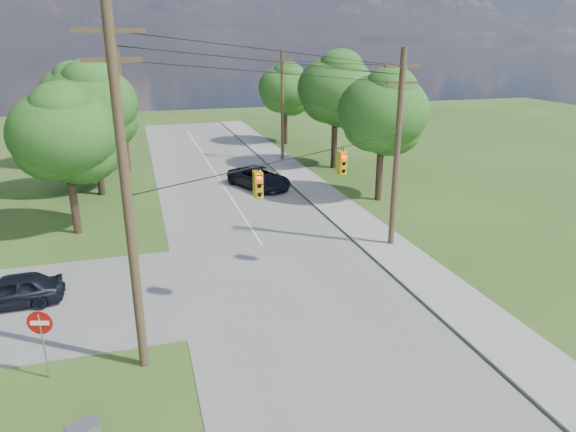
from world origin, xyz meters
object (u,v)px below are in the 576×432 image
object	(u,v)px
pole_north_e	(282,106)
car_main_north	(259,178)
pole_sw	(127,195)
do_not_enter_sign	(41,330)
pole_north_w	(124,111)
car_cross_dark	(11,291)
pole_ne	(397,148)

from	to	relation	value
pole_north_e	car_main_north	world-z (taller)	pole_north_e
pole_north_e	pole_sw	bearing A→B (deg)	-114.52
pole_north_e	do_not_enter_sign	world-z (taller)	pole_north_e
pole_north_w	do_not_enter_sign	distance (m)	29.76
pole_sw	car_cross_dark	bearing A→B (deg)	131.80
car_main_north	do_not_enter_sign	bearing A→B (deg)	-143.87
pole_north_e	do_not_enter_sign	bearing A→B (deg)	-119.44
car_cross_dark	car_main_north	bearing A→B (deg)	134.37
pole_north_w	car_main_north	world-z (taller)	pole_north_w
do_not_enter_sign	pole_ne	bearing A→B (deg)	39.30
pole_sw	car_main_north	world-z (taller)	pole_sw
pole_ne	car_main_north	distance (m)	14.80
car_main_north	pole_ne	bearing A→B (deg)	-95.39
do_not_enter_sign	pole_north_e	bearing A→B (deg)	75.71
car_main_north	car_cross_dark	bearing A→B (deg)	-157.04
pole_sw	car_main_north	size ratio (longest dim) A/B	2.11
pole_ne	pole_north_e	distance (m)	22.00
pole_north_e	pole_north_w	xyz separation A→B (m)	(-13.90, 0.00, 0.00)
pole_north_e	do_not_enter_sign	distance (m)	33.98
pole_north_e	car_main_north	xyz separation A→B (m)	(-4.32, -8.63, -4.31)
pole_sw	car_cross_dark	size ratio (longest dim) A/B	2.89
pole_ne	car_main_north	world-z (taller)	pole_ne
pole_north_w	car_main_north	distance (m)	13.60
do_not_enter_sign	car_cross_dark	bearing A→B (deg)	125.57
pole_sw	car_main_north	bearing A→B (deg)	66.36
pole_ne	pole_north_e	size ratio (longest dim) A/B	1.05
pole_north_e	car_cross_dark	xyz separation A→B (m)	(-18.76, -23.72, -4.39)
pole_north_w	car_cross_dark	world-z (taller)	pole_north_w
pole_north_e	car_cross_dark	size ratio (longest dim) A/B	2.41
pole_north_w	car_main_north	size ratio (longest dim) A/B	1.76
pole_north_e	car_cross_dark	world-z (taller)	pole_north_e
pole_sw	pole_north_w	bearing A→B (deg)	90.77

